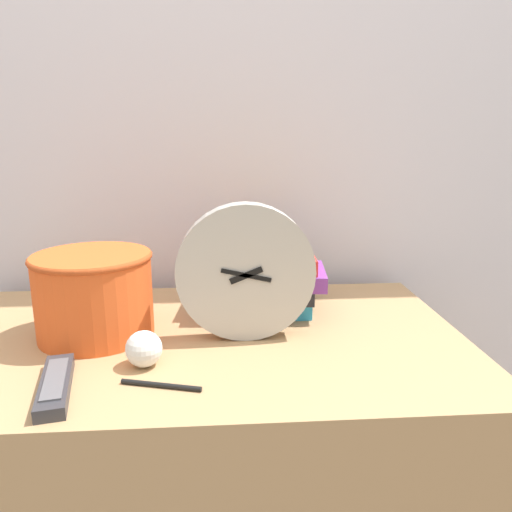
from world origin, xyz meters
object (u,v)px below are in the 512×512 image
Objects in this scene: tv_remote at (56,385)px; pen at (161,385)px; desk_clock at (246,272)px; crumpled_paper_ball at (144,349)px; basket at (94,292)px; book_stack at (266,276)px.

tv_remote is 0.16m from pen.
desk_clock reaches higher than crumpled_paper_ball.
pen is (0.16, -0.00, -0.01)m from tv_remote.
basket is 1.23× the size of tv_remote.
basket reaches higher than pen.
desk_clock is 1.06× the size of book_stack.
tv_remote is 1.44× the size of pen.
basket is at bearing 123.85° from pen.
pen is (0.04, -0.08, -0.03)m from crumpled_paper_ball.
desk_clock is 0.23m from crumpled_paper_ball.
crumpled_paper_ball is 0.09m from pen.
book_stack is 3.97× the size of crumpled_paper_ball.
pen is at bearing -56.15° from basket.
basket is 0.23m from tv_remote.
book_stack is 1.92× the size of pen.
desk_clock is at bearing 52.39° from pen.
crumpled_paper_ball is (-0.18, -0.11, -0.10)m from desk_clock.
tv_remote reaches higher than pen.
desk_clock is 4.21× the size of crumpled_paper_ball.
book_stack is 0.35m from basket.
basket is 0.19m from crumpled_paper_ball.
desk_clock is 1.41× the size of tv_remote.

